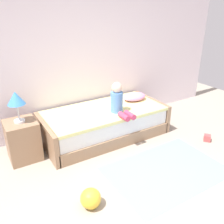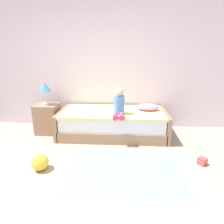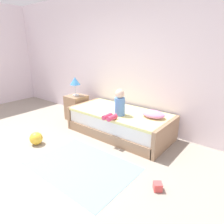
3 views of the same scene
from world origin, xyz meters
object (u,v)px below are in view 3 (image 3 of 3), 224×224
(toy_block, at_px, (158,186))
(bed, at_px, (120,123))
(pillow, at_px, (153,114))
(table_lamp, at_px, (75,82))
(toy_ball, at_px, (36,138))
(nightstand, at_px, (77,107))
(child_figure, at_px, (118,105))

(toy_block, bearing_deg, bed, 142.98)
(bed, height_order, pillow, pillow)
(table_lamp, xyz_separation_m, toy_ball, (0.41, -1.38, -0.82))
(toy_ball, xyz_separation_m, toy_block, (2.34, 0.29, -0.06))
(bed, relative_size, nightstand, 3.52)
(toy_block, bearing_deg, child_figure, 146.92)
(nightstand, bearing_deg, table_lamp, 90.00)
(nightstand, xyz_separation_m, pillow, (2.04, 0.07, 0.26))
(pillow, relative_size, toy_ball, 1.85)
(child_figure, bearing_deg, toy_block, -33.08)
(table_lamp, height_order, toy_ball, table_lamp)
(child_figure, bearing_deg, toy_ball, -133.89)
(table_lamp, relative_size, toy_ball, 1.90)
(toy_block, bearing_deg, pillow, 121.30)
(toy_ball, bearing_deg, table_lamp, 106.55)
(child_figure, bearing_deg, bed, 119.71)
(child_figure, bearing_deg, nightstand, 169.96)
(child_figure, height_order, pillow, child_figure)
(child_figure, distance_m, pillow, 0.67)
(bed, height_order, nightstand, nightstand)
(child_figure, bearing_deg, table_lamp, 169.96)
(bed, distance_m, nightstand, 1.35)
(bed, relative_size, toy_block, 19.63)
(nightstand, bearing_deg, child_figure, -10.04)
(bed, bearing_deg, child_figure, -60.29)
(table_lamp, height_order, toy_block, table_lamp)
(pillow, bearing_deg, toy_ball, -138.59)
(nightstand, height_order, table_lamp, table_lamp)
(table_lamp, distance_m, child_figure, 1.52)
(pillow, bearing_deg, nightstand, -178.14)
(child_figure, xyz_separation_m, toy_ball, (-1.07, -1.11, -0.59))
(bed, distance_m, child_figure, 0.53)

